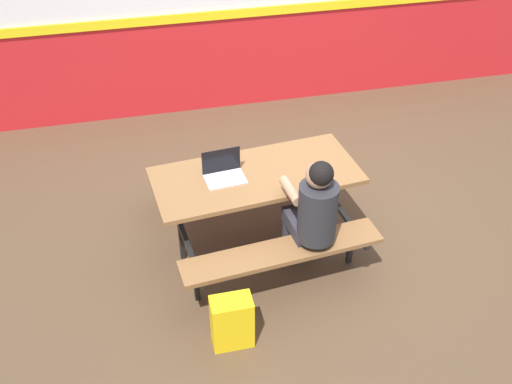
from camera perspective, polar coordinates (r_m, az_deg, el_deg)
ground_plane at (r=5.46m, az=4.40°, el=-4.05°), size 10.00×10.00×0.02m
accent_backdrop at (r=6.95m, az=-1.34°, el=17.64°), size 8.00×0.14×2.60m
picnic_table_main at (r=5.00m, az=0.00°, el=0.20°), size 1.76×1.70×0.74m
student_nearer at (r=4.59m, az=5.46°, el=-1.78°), size 0.39×0.54×1.21m
laptop_silver at (r=4.84m, az=-3.10°, el=1.87°), size 0.34×0.25×0.22m
backpack_dark at (r=4.44m, az=-2.32°, el=-12.24°), size 0.30×0.22×0.44m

